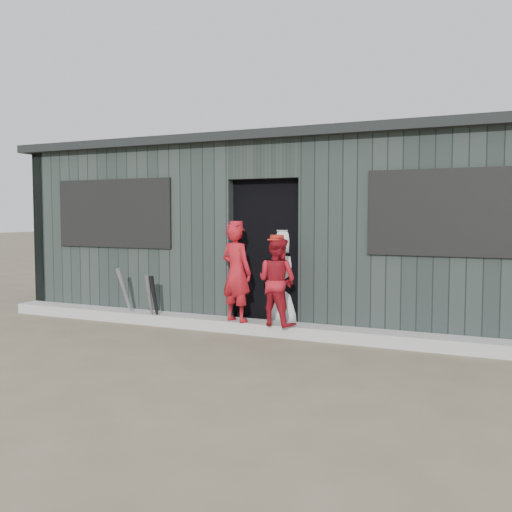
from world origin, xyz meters
The scene contains 9 objects.
ground centered at (0.00, 0.00, 0.00)m, with size 80.00×80.00×0.00m, color brown.
curb centered at (0.00, 1.82, 0.07)m, with size 8.00×0.36×0.15m, color #A1A09B.
bat_left centered at (-1.98, 1.70, 0.40)m, with size 0.07×0.07×0.81m, color gray.
bat_mid centered at (-1.53, 1.64, 0.36)m, with size 0.07×0.07×0.74m, color slate.
bat_right centered at (-1.46, 1.66, 0.35)m, with size 0.07×0.07×0.71m, color black.
player_red_left centered at (-0.24, 1.72, 0.79)m, with size 0.46×0.30×1.27m, color #A7141D.
player_red_right centered at (0.34, 1.68, 0.70)m, with size 0.54×0.42×1.10m, color maroon.
player_grey_back centered at (0.22, 2.27, 0.67)m, with size 0.66×0.43×1.35m, color silver.
dugout centered at (0.00, 3.50, 1.29)m, with size 8.30×3.30×2.62m.
Camera 1 is at (3.02, -4.81, 1.51)m, focal length 40.00 mm.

